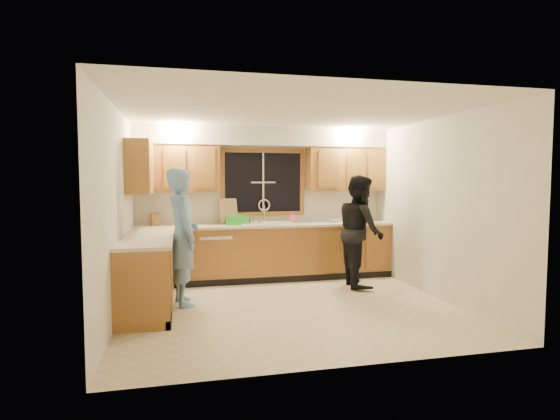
# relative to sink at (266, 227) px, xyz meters

# --- Properties ---
(floor) EXTENTS (4.20, 4.20, 0.00)m
(floor) POSITION_rel_sink_xyz_m (0.00, -1.60, -0.86)
(floor) COLOR beige
(floor) RESTS_ON ground
(ceiling) EXTENTS (4.20, 4.20, 0.00)m
(ceiling) POSITION_rel_sink_xyz_m (0.00, -1.60, 1.64)
(ceiling) COLOR white
(wall_back) EXTENTS (4.20, 0.00, 4.20)m
(wall_back) POSITION_rel_sink_xyz_m (0.00, 0.30, 0.39)
(wall_back) COLOR silver
(wall_back) RESTS_ON ground
(wall_left) EXTENTS (0.00, 3.80, 3.80)m
(wall_left) POSITION_rel_sink_xyz_m (-2.10, -1.60, 0.39)
(wall_left) COLOR silver
(wall_left) RESTS_ON ground
(wall_right) EXTENTS (0.00, 3.80, 3.80)m
(wall_right) POSITION_rel_sink_xyz_m (2.10, -1.60, 0.39)
(wall_right) COLOR silver
(wall_right) RESTS_ON ground
(base_cabinets_back) EXTENTS (4.20, 0.60, 0.88)m
(base_cabinets_back) POSITION_rel_sink_xyz_m (0.00, -0.00, -0.42)
(base_cabinets_back) COLOR #A4682F
(base_cabinets_back) RESTS_ON ground
(base_cabinets_left) EXTENTS (0.60, 1.90, 0.88)m
(base_cabinets_left) POSITION_rel_sink_xyz_m (-1.80, -1.25, -0.42)
(base_cabinets_left) COLOR #A4682F
(base_cabinets_left) RESTS_ON ground
(countertop_back) EXTENTS (4.20, 0.63, 0.04)m
(countertop_back) POSITION_rel_sink_xyz_m (0.00, -0.02, 0.04)
(countertop_back) COLOR beige
(countertop_back) RESTS_ON base_cabinets_back
(countertop_left) EXTENTS (0.63, 1.90, 0.04)m
(countertop_left) POSITION_rel_sink_xyz_m (-1.79, -1.25, 0.04)
(countertop_left) COLOR beige
(countertop_left) RESTS_ON base_cabinets_left
(upper_cabinets_left) EXTENTS (1.35, 0.33, 0.75)m
(upper_cabinets_left) POSITION_rel_sink_xyz_m (-1.43, 0.13, 0.96)
(upper_cabinets_left) COLOR #A4682F
(upper_cabinets_left) RESTS_ON wall_back
(upper_cabinets_right) EXTENTS (1.35, 0.33, 0.75)m
(upper_cabinets_right) POSITION_rel_sink_xyz_m (1.43, 0.13, 0.96)
(upper_cabinets_right) COLOR #A4682F
(upper_cabinets_right) RESTS_ON wall_back
(upper_cabinets_return) EXTENTS (0.33, 0.90, 0.75)m
(upper_cabinets_return) POSITION_rel_sink_xyz_m (-1.94, -0.48, 0.96)
(upper_cabinets_return) COLOR #A4682F
(upper_cabinets_return) RESTS_ON wall_left
(soffit) EXTENTS (4.20, 0.35, 0.30)m
(soffit) POSITION_rel_sink_xyz_m (0.00, 0.12, 1.49)
(soffit) COLOR silver
(soffit) RESTS_ON wall_back
(window_frame) EXTENTS (1.44, 0.03, 1.14)m
(window_frame) POSITION_rel_sink_xyz_m (0.00, 0.29, 0.74)
(window_frame) COLOR black
(window_frame) RESTS_ON wall_back
(sink) EXTENTS (0.86, 0.52, 0.57)m
(sink) POSITION_rel_sink_xyz_m (0.00, 0.00, 0.00)
(sink) COLOR white
(sink) RESTS_ON countertop_back
(dishwasher) EXTENTS (0.60, 0.56, 0.82)m
(dishwasher) POSITION_rel_sink_xyz_m (-0.85, -0.01, -0.45)
(dishwasher) COLOR silver
(dishwasher) RESTS_ON floor
(stove) EXTENTS (0.58, 0.75, 0.90)m
(stove) POSITION_rel_sink_xyz_m (-1.80, -1.82, -0.41)
(stove) COLOR silver
(stove) RESTS_ON floor
(man) EXTENTS (0.57, 0.74, 1.81)m
(man) POSITION_rel_sink_xyz_m (-1.36, -1.19, 0.04)
(man) COLOR #6D98CE
(man) RESTS_ON floor
(woman) EXTENTS (0.75, 0.91, 1.72)m
(woman) POSITION_rel_sink_xyz_m (1.33, -0.77, -0.00)
(woman) COLOR black
(woman) RESTS_ON floor
(knife_block) EXTENTS (0.14, 0.13, 0.20)m
(knife_block) POSITION_rel_sink_xyz_m (-1.78, 0.12, 0.15)
(knife_block) COLOR #9F6A2C
(knife_block) RESTS_ON countertop_back
(cutting_board) EXTENTS (0.33, 0.18, 0.41)m
(cutting_board) POSITION_rel_sink_xyz_m (-0.60, 0.22, 0.26)
(cutting_board) COLOR tan
(cutting_board) RESTS_ON countertop_back
(dish_crate) EXTENTS (0.33, 0.31, 0.15)m
(dish_crate) POSITION_rel_sink_xyz_m (-0.49, -0.01, 0.13)
(dish_crate) COLOR green
(dish_crate) RESTS_ON countertop_back
(soap_bottle) EXTENTS (0.11, 0.11, 0.19)m
(soap_bottle) POSITION_rel_sink_xyz_m (0.47, 0.11, 0.15)
(soap_bottle) COLOR #F85E88
(soap_bottle) RESTS_ON countertop_back
(bowl) EXTENTS (0.25, 0.25, 0.05)m
(bowl) POSITION_rel_sink_xyz_m (1.19, 0.05, 0.08)
(bowl) COLOR silver
(bowl) RESTS_ON countertop_back
(can_left) EXTENTS (0.09, 0.09, 0.13)m
(can_left) POSITION_rel_sink_xyz_m (-0.26, -0.08, 0.12)
(can_left) COLOR #B6A88C
(can_left) RESTS_ON countertop_back
(can_right) EXTENTS (0.08, 0.08, 0.12)m
(can_right) POSITION_rel_sink_xyz_m (-0.13, -0.13, 0.12)
(can_right) COLOR #B6A88C
(can_right) RESTS_ON countertop_back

